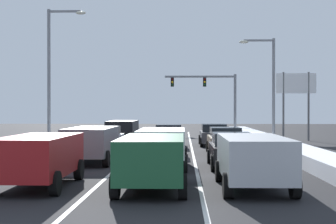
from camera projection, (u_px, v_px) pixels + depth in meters
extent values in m
plane|color=black|center=(161.00, 158.00, 26.73)|extent=(120.00, 120.00, 0.00)
cube|color=silver|center=(192.00, 150.00, 31.19)|extent=(0.14, 49.68, 0.01)
cube|color=silver|center=(137.00, 150.00, 31.29)|extent=(0.14, 49.68, 0.01)
cube|color=white|center=(279.00, 146.00, 31.03)|extent=(1.72, 49.68, 0.63)
cube|color=white|center=(51.00, 145.00, 31.45)|extent=(1.21, 49.68, 0.67)
cube|color=#B7BABF|center=(253.00, 156.00, 16.16)|extent=(1.95, 4.90, 1.25)
cube|color=black|center=(265.00, 155.00, 13.75)|extent=(1.56, 0.06, 0.55)
cube|color=red|center=(236.00, 168.00, 13.78)|extent=(0.20, 0.08, 0.28)
cube|color=red|center=(294.00, 168.00, 13.74)|extent=(0.20, 0.08, 0.28)
cylinder|color=black|center=(219.00, 171.00, 17.89)|extent=(0.25, 0.74, 0.74)
cylinder|color=black|center=(274.00, 171.00, 17.83)|extent=(0.25, 0.74, 0.74)
cylinder|color=black|center=(227.00, 186.00, 14.49)|extent=(0.25, 0.74, 0.74)
cylinder|color=black|center=(295.00, 186.00, 14.43)|extent=(0.25, 0.74, 0.74)
cube|color=black|center=(232.00, 153.00, 22.29)|extent=(1.82, 4.50, 0.70)
cube|color=black|center=(232.00, 139.00, 22.13)|extent=(1.64, 2.20, 0.55)
cube|color=red|center=(219.00, 155.00, 20.11)|extent=(0.24, 0.08, 0.14)
cube|color=red|center=(255.00, 155.00, 20.07)|extent=(0.24, 0.08, 0.14)
cylinder|color=black|center=(210.00, 156.00, 23.86)|extent=(0.22, 0.66, 0.66)
cylinder|color=black|center=(248.00, 156.00, 23.81)|extent=(0.22, 0.66, 0.66)
cylinder|color=black|center=(213.00, 163.00, 20.76)|extent=(0.22, 0.66, 0.66)
cylinder|color=black|center=(257.00, 164.00, 20.71)|extent=(0.22, 0.66, 0.66)
cube|color=#937F60|center=(225.00, 143.00, 28.86)|extent=(1.82, 4.50, 0.70)
cube|color=black|center=(225.00, 132.00, 28.71)|extent=(1.64, 2.20, 0.55)
cube|color=red|center=(215.00, 143.00, 26.68)|extent=(0.24, 0.08, 0.14)
cube|color=red|center=(242.00, 143.00, 26.64)|extent=(0.24, 0.08, 0.14)
cylinder|color=black|center=(208.00, 146.00, 30.44)|extent=(0.22, 0.66, 0.66)
cylinder|color=black|center=(238.00, 146.00, 30.39)|extent=(0.22, 0.66, 0.66)
cylinder|color=black|center=(211.00, 150.00, 27.34)|extent=(0.22, 0.66, 0.66)
cylinder|color=black|center=(244.00, 150.00, 27.29)|extent=(0.22, 0.66, 0.66)
cube|color=#38383D|center=(214.00, 136.00, 35.49)|extent=(1.82, 4.50, 0.70)
cube|color=black|center=(214.00, 128.00, 35.34)|extent=(1.64, 2.20, 0.55)
cube|color=red|center=(205.00, 136.00, 33.31)|extent=(0.24, 0.08, 0.14)
cube|color=red|center=(226.00, 136.00, 33.27)|extent=(0.24, 0.08, 0.14)
cylinder|color=black|center=(200.00, 139.00, 37.07)|extent=(0.22, 0.66, 0.66)
cylinder|color=black|center=(225.00, 139.00, 37.01)|extent=(0.22, 0.66, 0.66)
cylinder|color=black|center=(202.00, 142.00, 33.97)|extent=(0.22, 0.66, 0.66)
cylinder|color=black|center=(228.00, 142.00, 33.91)|extent=(0.22, 0.66, 0.66)
cube|color=#1E5633|center=(152.00, 157.00, 16.04)|extent=(1.95, 4.90, 1.25)
cube|color=black|center=(147.00, 155.00, 13.63)|extent=(1.56, 0.06, 0.55)
cube|color=red|center=(118.00, 169.00, 13.66)|extent=(0.20, 0.08, 0.28)
cube|color=red|center=(176.00, 169.00, 13.61)|extent=(0.20, 0.08, 0.28)
cylinder|color=black|center=(128.00, 171.00, 17.77)|extent=(0.25, 0.74, 0.74)
cylinder|color=black|center=(183.00, 172.00, 17.71)|extent=(0.25, 0.74, 0.74)
cylinder|color=black|center=(115.00, 186.00, 14.37)|extent=(0.25, 0.74, 0.74)
cylinder|color=black|center=(183.00, 187.00, 14.31)|extent=(0.25, 0.74, 0.74)
cube|color=silver|center=(162.00, 144.00, 22.05)|extent=(1.95, 4.90, 1.25)
cube|color=black|center=(159.00, 141.00, 19.64)|extent=(1.56, 0.06, 0.55)
cube|color=red|center=(139.00, 150.00, 19.67)|extent=(0.20, 0.08, 0.28)
cube|color=red|center=(180.00, 151.00, 19.63)|extent=(0.20, 0.08, 0.28)
cylinder|color=black|center=(143.00, 156.00, 23.78)|extent=(0.25, 0.74, 0.74)
cylinder|color=black|center=(184.00, 156.00, 23.72)|extent=(0.25, 0.74, 0.74)
cylinder|color=black|center=(136.00, 163.00, 20.38)|extent=(0.25, 0.74, 0.74)
cylinder|color=black|center=(184.00, 164.00, 20.33)|extent=(0.25, 0.74, 0.74)
cube|color=maroon|center=(165.00, 144.00, 28.11)|extent=(1.82, 4.50, 0.70)
cube|color=black|center=(165.00, 133.00, 27.96)|extent=(1.64, 2.20, 0.55)
cube|color=red|center=(150.00, 144.00, 25.93)|extent=(0.24, 0.08, 0.14)
cube|color=red|center=(177.00, 144.00, 25.89)|extent=(0.24, 0.08, 0.14)
cylinder|color=black|center=(151.00, 147.00, 29.69)|extent=(0.22, 0.66, 0.66)
cylinder|color=black|center=(181.00, 147.00, 29.64)|extent=(0.22, 0.66, 0.66)
cylinder|color=black|center=(147.00, 151.00, 26.59)|extent=(0.22, 0.66, 0.66)
cylinder|color=black|center=(181.00, 152.00, 26.54)|extent=(0.22, 0.66, 0.66)
cube|color=navy|center=(169.00, 138.00, 34.12)|extent=(1.82, 4.50, 0.70)
cube|color=black|center=(169.00, 129.00, 33.96)|extent=(1.64, 2.20, 0.55)
cube|color=red|center=(157.00, 138.00, 31.94)|extent=(0.24, 0.08, 0.14)
cube|color=red|center=(179.00, 138.00, 31.89)|extent=(0.24, 0.08, 0.14)
cylinder|color=black|center=(157.00, 141.00, 35.69)|extent=(0.22, 0.66, 0.66)
cylinder|color=black|center=(182.00, 141.00, 35.64)|extent=(0.22, 0.66, 0.66)
cylinder|color=black|center=(154.00, 144.00, 32.59)|extent=(0.22, 0.66, 0.66)
cylinder|color=black|center=(182.00, 144.00, 32.54)|extent=(0.22, 0.66, 0.66)
cube|color=maroon|center=(39.00, 155.00, 16.64)|extent=(1.95, 4.90, 1.25)
cube|color=black|center=(15.00, 153.00, 14.23)|extent=(1.56, 0.06, 0.55)
cube|color=red|center=(43.00, 166.00, 14.22)|extent=(0.20, 0.08, 0.28)
cylinder|color=black|center=(26.00, 169.00, 18.37)|extent=(0.25, 0.74, 0.74)
cylinder|color=black|center=(79.00, 170.00, 18.32)|extent=(0.25, 0.74, 0.74)
cylinder|color=black|center=(55.00, 183.00, 14.92)|extent=(0.25, 0.74, 0.74)
cube|color=slate|center=(91.00, 141.00, 23.97)|extent=(1.95, 4.90, 1.25)
cube|color=black|center=(81.00, 138.00, 21.56)|extent=(1.56, 0.06, 0.55)
cube|color=red|center=(63.00, 147.00, 21.59)|extent=(0.20, 0.08, 0.28)
cube|color=red|center=(100.00, 147.00, 21.55)|extent=(0.20, 0.08, 0.28)
cylinder|color=black|center=(79.00, 152.00, 25.70)|extent=(0.25, 0.74, 0.74)
cylinder|color=black|center=(116.00, 152.00, 25.64)|extent=(0.25, 0.74, 0.74)
cylinder|color=black|center=(63.00, 159.00, 22.30)|extent=(0.25, 0.74, 0.74)
cylinder|color=black|center=(106.00, 159.00, 22.24)|extent=(0.25, 0.74, 0.74)
cube|color=#B7BABF|center=(105.00, 141.00, 30.66)|extent=(1.82, 4.50, 0.70)
cube|color=black|center=(105.00, 131.00, 30.51)|extent=(1.64, 2.20, 0.55)
cube|color=red|center=(87.00, 141.00, 28.49)|extent=(0.24, 0.08, 0.14)
cube|color=red|center=(111.00, 141.00, 28.44)|extent=(0.24, 0.08, 0.14)
cylinder|color=black|center=(95.00, 144.00, 32.24)|extent=(0.22, 0.66, 0.66)
cylinder|color=black|center=(123.00, 144.00, 32.19)|extent=(0.22, 0.66, 0.66)
cylinder|color=black|center=(85.00, 148.00, 29.14)|extent=(0.22, 0.66, 0.66)
cylinder|color=black|center=(116.00, 148.00, 29.09)|extent=(0.22, 0.66, 0.66)
cube|color=black|center=(123.00, 129.00, 37.66)|extent=(1.95, 4.90, 1.25)
cube|color=black|center=(119.00, 127.00, 35.25)|extent=(1.56, 0.06, 0.55)
cube|color=red|center=(107.00, 132.00, 35.29)|extent=(0.20, 0.08, 0.28)
cube|color=red|center=(130.00, 132.00, 35.24)|extent=(0.20, 0.08, 0.28)
cylinder|color=black|center=(113.00, 137.00, 39.39)|extent=(0.25, 0.74, 0.74)
cylinder|color=black|center=(138.00, 137.00, 39.34)|extent=(0.25, 0.74, 0.74)
cylinder|color=black|center=(106.00, 140.00, 36.00)|extent=(0.25, 0.74, 0.74)
cylinder|color=black|center=(133.00, 140.00, 35.94)|extent=(0.25, 0.74, 0.74)
cylinder|color=slate|center=(235.00, 104.00, 53.60)|extent=(0.28, 0.28, 6.20)
cube|color=slate|center=(200.00, 77.00, 53.69)|extent=(7.40, 0.20, 0.20)
cube|color=black|center=(205.00, 82.00, 53.68)|extent=(0.34, 0.34, 0.95)
sphere|color=#4C0A0A|center=(205.00, 79.00, 53.49)|extent=(0.22, 0.22, 0.22)
sphere|color=#F2AD14|center=(205.00, 82.00, 53.49)|extent=(0.22, 0.22, 0.22)
sphere|color=#0C3819|center=(205.00, 85.00, 53.49)|extent=(0.22, 0.22, 0.22)
cube|color=black|center=(172.00, 82.00, 53.78)|extent=(0.34, 0.34, 0.95)
sphere|color=#4C0A0A|center=(172.00, 79.00, 53.59)|extent=(0.22, 0.22, 0.22)
sphere|color=#F2AD14|center=(172.00, 82.00, 53.59)|extent=(0.22, 0.22, 0.22)
sphere|color=#0C3819|center=(172.00, 85.00, 53.60)|extent=(0.22, 0.22, 0.22)
cylinder|color=gray|center=(274.00, 91.00, 37.76)|extent=(0.22, 0.22, 7.77)
cube|color=gray|center=(259.00, 40.00, 37.77)|extent=(2.20, 0.14, 0.14)
ellipsoid|color=#EAE5C6|center=(244.00, 42.00, 37.80)|extent=(0.70, 0.36, 0.24)
cylinder|color=gray|center=(49.00, 78.00, 34.84)|extent=(0.22, 0.22, 9.36)
cube|color=gray|center=(65.00, 11.00, 34.78)|extent=(2.20, 0.14, 0.14)
ellipsoid|color=#EAE5C6|center=(81.00, 13.00, 34.74)|extent=(0.70, 0.36, 0.24)
cylinder|color=#59595B|center=(283.00, 106.00, 40.85)|extent=(0.16, 0.16, 5.50)
cylinder|color=#59595B|center=(309.00, 106.00, 40.79)|extent=(0.16, 0.16, 5.50)
cube|color=white|center=(296.00, 83.00, 40.81)|extent=(3.20, 0.12, 1.60)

